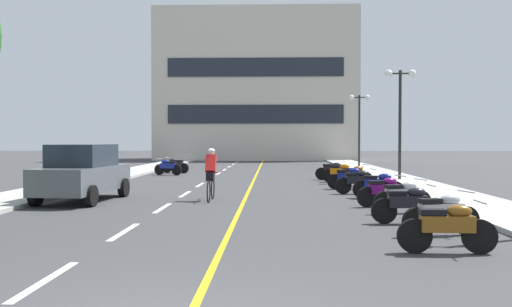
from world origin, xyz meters
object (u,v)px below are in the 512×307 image
(street_lamp_mid, at_px, (400,99))
(motorcycle_3, at_px, (403,196))
(motorcycle_5, at_px, (379,185))
(motorcycle_6, at_px, (358,181))
(street_lamp_far, at_px, (359,114))
(motorcycle_2, at_px, (408,204))
(motorcycle_4, at_px, (384,191))
(motorcycle_9, at_px, (341,172))
(motorcycle_7, at_px, (349,177))
(parked_car_near, at_px, (83,173))
(motorcycle_1, at_px, (442,213))
(motorcycle_0, at_px, (448,226))
(motorcycle_8, at_px, (354,175))
(motorcycle_11, at_px, (168,167))
(cyclist_rider, at_px, (211,173))
(motorcycle_10, at_px, (333,170))
(motorcycle_12, at_px, (175,165))

(street_lamp_mid, xyz_separation_m, motorcycle_3, (-2.50, -11.10, -3.40))
(motorcycle_5, relative_size, motorcycle_6, 0.98)
(street_lamp_far, bearing_deg, motorcycle_2, -96.53)
(motorcycle_4, distance_m, motorcycle_9, 9.07)
(motorcycle_7, bearing_deg, motorcycle_9, 88.31)
(street_lamp_far, distance_m, parked_car_near, 24.65)
(street_lamp_mid, bearing_deg, street_lamp_far, 89.43)
(motorcycle_1, xyz_separation_m, motorcycle_6, (-0.35, 8.55, 0.00))
(street_lamp_mid, relative_size, motorcycle_9, 3.13)
(street_lamp_mid, xyz_separation_m, motorcycle_0, (-2.95, -16.21, -3.40))
(motorcycle_7, distance_m, motorcycle_8, 1.55)
(motorcycle_11, distance_m, cyclist_rider, 13.08)
(motorcycle_2, height_order, motorcycle_10, same)
(parked_car_near, bearing_deg, motorcycle_2, -25.36)
(motorcycle_6, bearing_deg, motorcycle_12, 126.32)
(motorcycle_1, height_order, motorcycle_6, same)
(motorcycle_1, relative_size, motorcycle_11, 1.03)
(street_lamp_mid, height_order, parked_car_near, street_lamp_mid)
(street_lamp_mid, bearing_deg, motorcycle_3, -102.71)
(motorcycle_5, distance_m, motorcycle_11, 15.09)
(motorcycle_11, bearing_deg, motorcycle_2, -62.30)
(motorcycle_4, xyz_separation_m, motorcycle_6, (-0.17, 3.70, 0.00))
(motorcycle_9, bearing_deg, motorcycle_6, -90.32)
(parked_car_near, bearing_deg, cyclist_rider, 3.92)
(parked_car_near, distance_m, motorcycle_9, 12.18)
(street_lamp_mid, distance_m, street_lamp_far, 12.74)
(motorcycle_8, height_order, cyclist_rider, cyclist_rider)
(motorcycle_8, distance_m, motorcycle_12, 12.69)
(motorcycle_0, bearing_deg, motorcycle_10, 90.21)
(street_lamp_far, height_order, motorcycle_0, street_lamp_far)
(motorcycle_1, relative_size, motorcycle_6, 0.99)
(motorcycle_12, bearing_deg, motorcycle_2, -64.86)
(street_lamp_mid, xyz_separation_m, motorcycle_12, (-11.74, 6.15, -3.40))
(motorcycle_9, distance_m, motorcycle_12, 11.14)
(motorcycle_2, distance_m, motorcycle_5, 5.34)
(motorcycle_10, bearing_deg, motorcycle_9, -83.42)
(street_lamp_mid, bearing_deg, motorcycle_4, -105.66)
(motorcycle_4, bearing_deg, motorcycle_9, 90.89)
(motorcycle_0, relative_size, motorcycle_12, 1.02)
(motorcycle_4, height_order, motorcycle_5, same)
(motorcycle_3, distance_m, motorcycle_12, 19.57)
(motorcycle_9, distance_m, cyclist_rider, 9.24)
(motorcycle_8, height_order, motorcycle_9, same)
(motorcycle_0, xyz_separation_m, motorcycle_10, (-0.06, 17.24, 0.00))
(motorcycle_2, relative_size, motorcycle_11, 1.04)
(motorcycle_4, relative_size, motorcycle_8, 0.99)
(motorcycle_10, distance_m, cyclist_rider, 10.50)
(motorcycle_1, xyz_separation_m, motorcycle_11, (-9.30, 18.74, 0.00))
(motorcycle_1, distance_m, motorcycle_4, 4.86)
(motorcycle_1, bearing_deg, motorcycle_7, 92.34)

